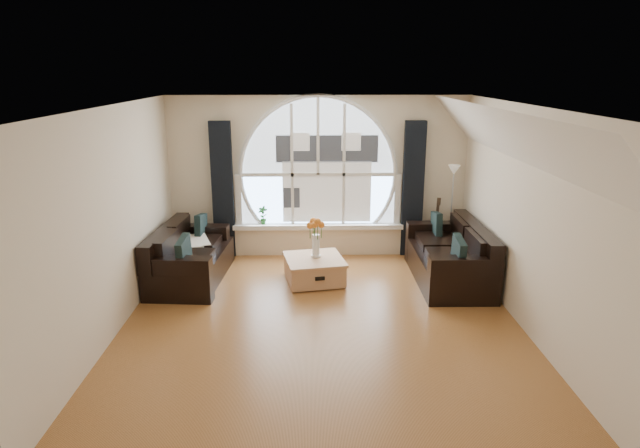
# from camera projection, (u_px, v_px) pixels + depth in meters

# --- Properties ---
(ground) EXTENTS (5.00, 5.50, 0.01)m
(ground) POSITION_uv_depth(u_px,v_px,m) (321.00, 323.00, 6.91)
(ground) COLOR brown
(ground) RESTS_ON ground
(ceiling) EXTENTS (5.00, 5.50, 0.01)m
(ceiling) POSITION_uv_depth(u_px,v_px,m) (321.00, 106.00, 6.16)
(ceiling) COLOR silver
(ceiling) RESTS_ON ground
(wall_back) EXTENTS (5.00, 0.01, 2.70)m
(wall_back) POSITION_uv_depth(u_px,v_px,m) (318.00, 177.00, 9.18)
(wall_back) COLOR beige
(wall_back) RESTS_ON ground
(wall_front) EXTENTS (5.00, 0.01, 2.70)m
(wall_front) POSITION_uv_depth(u_px,v_px,m) (329.00, 324.00, 3.89)
(wall_front) COLOR beige
(wall_front) RESTS_ON ground
(wall_left) EXTENTS (0.01, 5.50, 2.70)m
(wall_left) POSITION_uv_depth(u_px,v_px,m) (113.00, 222.00, 6.49)
(wall_left) COLOR beige
(wall_left) RESTS_ON ground
(wall_right) EXTENTS (0.01, 5.50, 2.70)m
(wall_right) POSITION_uv_depth(u_px,v_px,m) (527.00, 220.00, 6.58)
(wall_right) COLOR beige
(wall_right) RESTS_ON ground
(attic_slope) EXTENTS (0.92, 5.50, 0.72)m
(attic_slope) POSITION_uv_depth(u_px,v_px,m) (511.00, 137.00, 6.30)
(attic_slope) COLOR silver
(attic_slope) RESTS_ON ground
(arched_window) EXTENTS (2.60, 0.06, 2.15)m
(arched_window) POSITION_uv_depth(u_px,v_px,m) (318.00, 161.00, 9.07)
(arched_window) COLOR silver
(arched_window) RESTS_ON wall_back
(window_sill) EXTENTS (2.90, 0.22, 0.08)m
(window_sill) POSITION_uv_depth(u_px,v_px,m) (318.00, 226.00, 9.31)
(window_sill) COLOR white
(window_sill) RESTS_ON wall_back
(window_frame) EXTENTS (2.76, 0.08, 2.15)m
(window_frame) POSITION_uv_depth(u_px,v_px,m) (318.00, 161.00, 9.04)
(window_frame) COLOR white
(window_frame) RESTS_ON wall_back
(neighbor_house) EXTENTS (1.70, 0.02, 1.50)m
(neighbor_house) POSITION_uv_depth(u_px,v_px,m) (327.00, 169.00, 9.09)
(neighbor_house) COLOR silver
(neighbor_house) RESTS_ON wall_back
(curtain_left) EXTENTS (0.35, 0.12, 2.30)m
(curtain_left) POSITION_uv_depth(u_px,v_px,m) (223.00, 190.00, 9.09)
(curtain_left) COLOR black
(curtain_left) RESTS_ON ground
(curtain_right) EXTENTS (0.35, 0.12, 2.30)m
(curtain_right) POSITION_uv_depth(u_px,v_px,m) (413.00, 190.00, 9.14)
(curtain_right) COLOR black
(curtain_right) RESTS_ON ground
(sofa_left) EXTENTS (1.06, 1.91, 0.82)m
(sofa_left) POSITION_uv_depth(u_px,v_px,m) (191.00, 255.00, 8.22)
(sofa_left) COLOR black
(sofa_left) RESTS_ON ground
(sofa_right) EXTENTS (0.98, 1.96, 0.87)m
(sofa_right) POSITION_uv_depth(u_px,v_px,m) (449.00, 255.00, 8.19)
(sofa_right) COLOR black
(sofa_right) RESTS_ON ground
(coffee_chest) EXTENTS (0.99, 0.99, 0.41)m
(coffee_chest) POSITION_uv_depth(u_px,v_px,m) (314.00, 268.00, 8.19)
(coffee_chest) COLOR tan
(coffee_chest) RESTS_ON ground
(throw_blanket) EXTENTS (0.71, 0.71, 0.10)m
(throw_blanket) POSITION_uv_depth(u_px,v_px,m) (190.00, 244.00, 8.40)
(throw_blanket) COLOR silver
(throw_blanket) RESTS_ON sofa_left
(vase_flowers) EXTENTS (0.24, 0.24, 0.70)m
(vase_flowers) POSITION_uv_depth(u_px,v_px,m) (316.00, 232.00, 8.10)
(vase_flowers) COLOR white
(vase_flowers) RESTS_ON coffee_chest
(floor_lamp) EXTENTS (0.24, 0.24, 1.60)m
(floor_lamp) POSITION_uv_depth(u_px,v_px,m) (451.00, 213.00, 9.05)
(floor_lamp) COLOR #B2B2B2
(floor_lamp) RESTS_ON ground
(guitar) EXTENTS (0.43, 0.36, 1.06)m
(guitar) POSITION_uv_depth(u_px,v_px,m) (436.00, 227.00, 9.20)
(guitar) COLOR olive
(guitar) RESTS_ON ground
(potted_plant) EXTENTS (0.20, 0.17, 0.32)m
(potted_plant) POSITION_uv_depth(u_px,v_px,m) (263.00, 215.00, 9.24)
(potted_plant) COLOR #1E6023
(potted_plant) RESTS_ON window_sill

